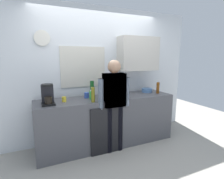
{
  "coord_description": "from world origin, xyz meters",
  "views": [
    {
      "loc": [
        -1.22,
        -2.63,
        1.64
      ],
      "look_at": [
        0.07,
        0.25,
        1.06
      ],
      "focal_mm": 28.28,
      "sensor_mm": 36.0,
      "label": 1
    }
  ],
  "objects_px": {
    "cup_yellow_cup": "(64,99)",
    "bottle_olive_oil": "(93,95)",
    "coffee_maker": "(48,95)",
    "dish_soap": "(91,95)",
    "bottle_green_wine": "(92,89)",
    "potted_plant": "(105,90)",
    "person_at_sink": "(114,99)",
    "bottle_amber_beer": "(158,88)",
    "mixing_bowl": "(147,90)",
    "person_guest": "(114,99)",
    "cup_blue_mug": "(87,95)",
    "storage_canister": "(123,94)"
  },
  "relations": [
    {
      "from": "bottle_green_wine",
      "to": "cup_yellow_cup",
      "type": "distance_m",
      "value": 0.59
    },
    {
      "from": "bottle_amber_beer",
      "to": "cup_yellow_cup",
      "type": "bearing_deg",
      "value": 177.78
    },
    {
      "from": "coffee_maker",
      "to": "potted_plant",
      "type": "bearing_deg",
      "value": 5.31
    },
    {
      "from": "cup_blue_mug",
      "to": "potted_plant",
      "type": "xyz_separation_m",
      "value": [
        0.31,
        -0.1,
        0.08
      ]
    },
    {
      "from": "mixing_bowl",
      "to": "storage_canister",
      "type": "relative_size",
      "value": 1.29
    },
    {
      "from": "bottle_green_wine",
      "to": "potted_plant",
      "type": "distance_m",
      "value": 0.25
    },
    {
      "from": "person_guest",
      "to": "potted_plant",
      "type": "bearing_deg",
      "value": -100.45
    },
    {
      "from": "coffee_maker",
      "to": "mixing_bowl",
      "type": "distance_m",
      "value": 2.01
    },
    {
      "from": "potted_plant",
      "to": "cup_yellow_cup",
      "type": "bearing_deg",
      "value": -178.53
    },
    {
      "from": "mixing_bowl",
      "to": "dish_soap",
      "type": "distance_m",
      "value": 1.29
    },
    {
      "from": "storage_canister",
      "to": "potted_plant",
      "type": "bearing_deg",
      "value": 138.59
    },
    {
      "from": "bottle_amber_beer",
      "to": "mixing_bowl",
      "type": "xyz_separation_m",
      "value": [
        -0.12,
        0.2,
        -0.07
      ]
    },
    {
      "from": "bottle_amber_beer",
      "to": "potted_plant",
      "type": "relative_size",
      "value": 1.0
    },
    {
      "from": "mixing_bowl",
      "to": "potted_plant",
      "type": "bearing_deg",
      "value": -173.86
    },
    {
      "from": "coffee_maker",
      "to": "cup_blue_mug",
      "type": "xyz_separation_m",
      "value": [
        0.68,
        0.2,
        -0.1
      ]
    },
    {
      "from": "dish_soap",
      "to": "cup_yellow_cup",
      "type": "bearing_deg",
      "value": 177.52
    },
    {
      "from": "storage_canister",
      "to": "mixing_bowl",
      "type": "bearing_deg",
      "value": 23.78
    },
    {
      "from": "potted_plant",
      "to": "dish_soap",
      "type": "bearing_deg",
      "value": -171.98
    },
    {
      "from": "bottle_olive_oil",
      "to": "person_at_sink",
      "type": "xyz_separation_m",
      "value": [
        0.35,
        -0.07,
        -0.09
      ]
    },
    {
      "from": "cup_blue_mug",
      "to": "person_guest",
      "type": "height_order",
      "value": "person_guest"
    },
    {
      "from": "cup_blue_mug",
      "to": "mixing_bowl",
      "type": "xyz_separation_m",
      "value": [
        1.32,
        0.0,
        -0.01
      ]
    },
    {
      "from": "bottle_olive_oil",
      "to": "cup_blue_mug",
      "type": "relative_size",
      "value": 2.5
    },
    {
      "from": "person_at_sink",
      "to": "person_guest",
      "type": "xyz_separation_m",
      "value": [
        0.0,
        0.0,
        0.0
      ]
    },
    {
      "from": "bottle_green_wine",
      "to": "dish_soap",
      "type": "relative_size",
      "value": 1.67
    },
    {
      "from": "bottle_green_wine",
      "to": "cup_yellow_cup",
      "type": "bearing_deg",
      "value": -161.37
    },
    {
      "from": "bottle_amber_beer",
      "to": "person_guest",
      "type": "xyz_separation_m",
      "value": [
        -1.09,
        -0.22,
        -0.08
      ]
    },
    {
      "from": "dish_soap",
      "to": "person_at_sink",
      "type": "xyz_separation_m",
      "value": [
        0.32,
        -0.27,
        -0.04
      ]
    },
    {
      "from": "cup_yellow_cup",
      "to": "bottle_olive_oil",
      "type": "bearing_deg",
      "value": -26.75
    },
    {
      "from": "coffee_maker",
      "to": "dish_soap",
      "type": "height_order",
      "value": "coffee_maker"
    },
    {
      "from": "bottle_green_wine",
      "to": "potted_plant",
      "type": "bearing_deg",
      "value": -41.53
    },
    {
      "from": "bottle_green_wine",
      "to": "bottle_amber_beer",
      "type": "xyz_separation_m",
      "value": [
        1.32,
        -0.26,
        -0.03
      ]
    },
    {
      "from": "bottle_green_wine",
      "to": "person_guest",
      "type": "relative_size",
      "value": 0.19
    },
    {
      "from": "bottle_amber_beer",
      "to": "potted_plant",
      "type": "bearing_deg",
      "value": 175.4
    },
    {
      "from": "bottle_olive_oil",
      "to": "person_guest",
      "type": "bearing_deg",
      "value": -11.19
    },
    {
      "from": "coffee_maker",
      "to": "bottle_amber_beer",
      "type": "relative_size",
      "value": 1.43
    },
    {
      "from": "potted_plant",
      "to": "storage_canister",
      "type": "xyz_separation_m",
      "value": [
        0.25,
        -0.22,
        -0.05
      ]
    },
    {
      "from": "bottle_amber_beer",
      "to": "person_at_sink",
      "type": "bearing_deg",
      "value": -168.77
    },
    {
      "from": "potted_plant",
      "to": "bottle_green_wine",
      "type": "bearing_deg",
      "value": 138.47
    },
    {
      "from": "bottle_amber_beer",
      "to": "person_guest",
      "type": "relative_size",
      "value": 0.14
    },
    {
      "from": "bottle_olive_oil",
      "to": "dish_soap",
      "type": "height_order",
      "value": "bottle_olive_oil"
    },
    {
      "from": "coffee_maker",
      "to": "storage_canister",
      "type": "relative_size",
      "value": 1.94
    },
    {
      "from": "bottle_green_wine",
      "to": "bottle_olive_oil",
      "type": "xyz_separation_m",
      "value": [
        -0.11,
        -0.4,
        -0.02
      ]
    },
    {
      "from": "bottle_amber_beer",
      "to": "storage_canister",
      "type": "xyz_separation_m",
      "value": [
        -0.88,
        -0.13,
        -0.03
      ]
    },
    {
      "from": "potted_plant",
      "to": "person_guest",
      "type": "bearing_deg",
      "value": -81.06
    },
    {
      "from": "cup_blue_mug",
      "to": "dish_soap",
      "type": "height_order",
      "value": "dish_soap"
    },
    {
      "from": "mixing_bowl",
      "to": "person_at_sink",
      "type": "height_order",
      "value": "person_at_sink"
    },
    {
      "from": "bottle_green_wine",
      "to": "dish_soap",
      "type": "bearing_deg",
      "value": -113.19
    },
    {
      "from": "person_guest",
      "to": "mixing_bowl",
      "type": "bearing_deg",
      "value": -176.02
    },
    {
      "from": "person_at_sink",
      "to": "mixing_bowl",
      "type": "bearing_deg",
      "value": 20.7
    },
    {
      "from": "person_guest",
      "to": "cup_yellow_cup",
      "type": "bearing_deg",
      "value": -39.55
    }
  ]
}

